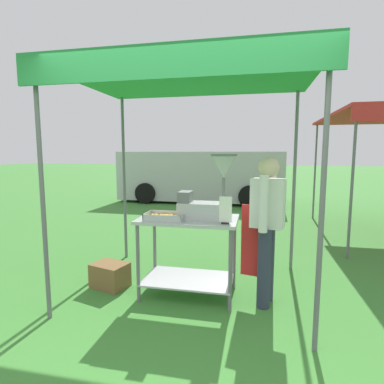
{
  "coord_description": "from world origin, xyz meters",
  "views": [
    {
      "loc": [
        0.62,
        -2.17,
        1.65
      ],
      "look_at": [
        -0.12,
        1.36,
        1.19
      ],
      "focal_mm": 28.71,
      "sensor_mm": 36.0,
      "label": 1
    }
  ],
  "objects_px": {
    "donut_cart": "(188,241)",
    "supply_crate": "(110,275)",
    "donut_tray": "(165,217)",
    "vendor": "(267,223)",
    "menu_sign": "(225,212)",
    "donut_fryer": "(210,193)",
    "van_silver": "(201,176)",
    "stall_canopy": "(190,83)"
  },
  "relations": [
    {
      "from": "donut_cart",
      "to": "supply_crate",
      "type": "height_order",
      "value": "donut_cart"
    },
    {
      "from": "donut_tray",
      "to": "supply_crate",
      "type": "height_order",
      "value": "donut_tray"
    },
    {
      "from": "donut_tray",
      "to": "vendor",
      "type": "distance_m",
      "value": 1.11
    },
    {
      "from": "menu_sign",
      "to": "vendor",
      "type": "distance_m",
      "value": 0.49
    },
    {
      "from": "donut_fryer",
      "to": "van_silver",
      "type": "xyz_separation_m",
      "value": [
        -1.35,
        7.03,
        -0.33
      ]
    },
    {
      "from": "menu_sign",
      "to": "vendor",
      "type": "height_order",
      "value": "vendor"
    },
    {
      "from": "stall_canopy",
      "to": "supply_crate",
      "type": "xyz_separation_m",
      "value": [
        -1.0,
        -0.09,
        -2.26
      ]
    },
    {
      "from": "donut_cart",
      "to": "vendor",
      "type": "distance_m",
      "value": 0.9
    },
    {
      "from": "supply_crate",
      "to": "van_silver",
      "type": "xyz_separation_m",
      "value": [
        -0.11,
        7.03,
        0.73
      ]
    },
    {
      "from": "donut_cart",
      "to": "vendor",
      "type": "xyz_separation_m",
      "value": [
        0.86,
        -0.02,
        0.26
      ]
    },
    {
      "from": "donut_fryer",
      "to": "menu_sign",
      "type": "height_order",
      "value": "donut_fryer"
    },
    {
      "from": "donut_tray",
      "to": "vendor",
      "type": "height_order",
      "value": "vendor"
    },
    {
      "from": "stall_canopy",
      "to": "menu_sign",
      "type": "relative_size",
      "value": 9.51
    },
    {
      "from": "menu_sign",
      "to": "donut_fryer",
      "type": "bearing_deg",
      "value": 131.22
    },
    {
      "from": "stall_canopy",
      "to": "van_silver",
      "type": "xyz_separation_m",
      "value": [
        -1.11,
        6.94,
        -1.53
      ]
    },
    {
      "from": "stall_canopy",
      "to": "donut_fryer",
      "type": "relative_size",
      "value": 3.78
    },
    {
      "from": "van_silver",
      "to": "menu_sign",
      "type": "bearing_deg",
      "value": -77.94
    },
    {
      "from": "vendor",
      "to": "supply_crate",
      "type": "bearing_deg",
      "value": 179.07
    },
    {
      "from": "donut_cart",
      "to": "van_silver",
      "type": "xyz_separation_m",
      "value": [
        -1.11,
        7.04,
        0.23
      ]
    },
    {
      "from": "donut_fryer",
      "to": "supply_crate",
      "type": "xyz_separation_m",
      "value": [
        -1.24,
        0.0,
        -1.06
      ]
    },
    {
      "from": "donut_tray",
      "to": "supply_crate",
      "type": "relative_size",
      "value": 0.9
    },
    {
      "from": "vendor",
      "to": "donut_tray",
      "type": "bearing_deg",
      "value": -174.4
    },
    {
      "from": "donut_cart",
      "to": "donut_tray",
      "type": "xyz_separation_m",
      "value": [
        -0.24,
        -0.13,
        0.3
      ]
    },
    {
      "from": "stall_canopy",
      "to": "donut_fryer",
      "type": "distance_m",
      "value": 1.23
    },
    {
      "from": "stall_canopy",
      "to": "van_silver",
      "type": "height_order",
      "value": "stall_canopy"
    },
    {
      "from": "donut_fryer",
      "to": "menu_sign",
      "type": "distance_m",
      "value": 0.34
    },
    {
      "from": "supply_crate",
      "to": "donut_cart",
      "type": "bearing_deg",
      "value": -0.68
    },
    {
      "from": "menu_sign",
      "to": "van_silver",
      "type": "height_order",
      "value": "van_silver"
    },
    {
      "from": "donut_tray",
      "to": "menu_sign",
      "type": "height_order",
      "value": "menu_sign"
    },
    {
      "from": "menu_sign",
      "to": "supply_crate",
      "type": "bearing_deg",
      "value": 170.97
    },
    {
      "from": "van_silver",
      "to": "stall_canopy",
      "type": "bearing_deg",
      "value": -80.91
    },
    {
      "from": "donut_cart",
      "to": "donut_tray",
      "type": "height_order",
      "value": "donut_tray"
    },
    {
      "from": "supply_crate",
      "to": "van_silver",
      "type": "relative_size",
      "value": 0.09
    },
    {
      "from": "menu_sign",
      "to": "vendor",
      "type": "relative_size",
      "value": 0.18
    },
    {
      "from": "stall_canopy",
      "to": "donut_tray",
      "type": "distance_m",
      "value": 1.5
    },
    {
      "from": "donut_cart",
      "to": "menu_sign",
      "type": "distance_m",
      "value": 0.63
    },
    {
      "from": "vendor",
      "to": "van_silver",
      "type": "xyz_separation_m",
      "value": [
        -1.98,
        7.06,
        -0.03
      ]
    },
    {
      "from": "donut_fryer",
      "to": "van_silver",
      "type": "height_order",
      "value": "van_silver"
    },
    {
      "from": "donut_tray",
      "to": "menu_sign",
      "type": "relative_size",
      "value": 1.53
    },
    {
      "from": "stall_canopy",
      "to": "supply_crate",
      "type": "bearing_deg",
      "value": -174.99
    },
    {
      "from": "supply_crate",
      "to": "donut_fryer",
      "type": "bearing_deg",
      "value": -0.11
    },
    {
      "from": "vendor",
      "to": "supply_crate",
      "type": "xyz_separation_m",
      "value": [
        -1.86,
        0.03,
        -0.75
      ]
    }
  ]
}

